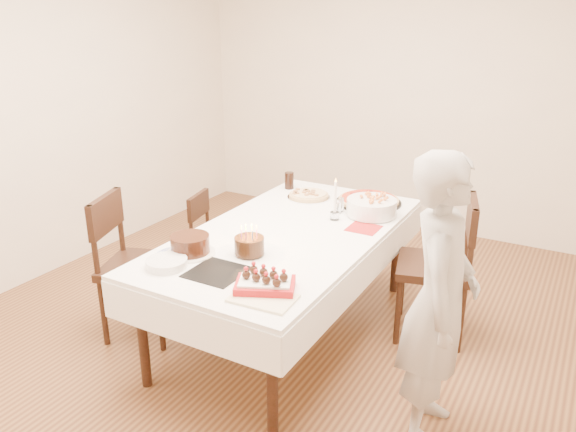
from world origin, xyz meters
The scene contains 22 objects.
floor centered at (0.00, 0.00, 0.00)m, with size 5.00×5.00×0.00m, color #502D1B.
wall_back centered at (0.00, 2.50, 1.35)m, with size 4.50×0.04×2.70m, color beige.
wall_left centered at (-2.25, 0.00, 1.35)m, with size 0.04×5.00×2.70m, color beige.
dining_table centered at (0.01, 0.07, 0.38)m, with size 1.14×2.14×0.75m, color white.
chair_right_savory centered at (0.86, 0.54, 0.50)m, with size 0.51×0.51×1.00m, color black, non-canonical shape.
chair_left_savory centered at (-0.83, 0.42, 0.39)m, with size 0.39×0.39×0.77m, color black, non-canonical shape.
chair_left_dessert centered at (-0.86, -0.42, 0.50)m, with size 0.51×0.51×0.99m, color black, non-canonical shape.
person centered at (1.13, -0.40, 0.76)m, with size 0.56×0.37×1.53m, color #BDB8B2.
pizza_white centered at (-0.20, 0.75, 0.77)m, with size 0.33×0.33×0.04m, color beige.
pizza_pepperoni centered at (0.25, 0.87, 0.77)m, with size 0.49×0.49×0.04m, color red.
red_placemat centered at (0.42, 0.37, 0.75)m, with size 0.20×0.20×0.01m, color #B21E1E.
pasta_bowl centered at (0.37, 0.62, 0.81)m, with size 0.35×0.35×0.11m, color white.
taper_candle centered at (0.18, 0.42, 0.90)m, with size 0.06×0.06×0.30m, color white.
shaker_pair centered at (0.15, 0.56, 0.80)m, with size 0.09×0.09×0.10m, color white, non-canonical shape.
cola_glass centered at (-0.45, 0.89, 0.82)m, with size 0.07×0.07×0.14m, color black.
layer_cake centered at (-0.32, -0.53, 0.81)m, with size 0.29×0.29×0.12m, color black.
cake_board centered at (-0.04, -0.66, 0.75)m, with size 0.30×0.30×0.01m, color black.
birthday_cake centered at (-0.01, -0.37, 0.84)m, with size 0.18×0.18×0.17m, color #311B0D.
strawberry_box centered at (0.31, -0.71, 0.79)m, with size 0.30×0.20×0.08m, color #A81316, non-canonical shape.
box_lid centered at (0.35, -0.79, 0.75)m, with size 0.32×0.21×0.03m, color beige.
plate_stack centered at (-0.33, -0.74, 0.77)m, with size 0.23×0.23×0.05m, color white.
china_plate centered at (-0.40, -0.59, 0.75)m, with size 0.22×0.22×0.01m, color white.
Camera 1 is at (1.69, -2.91, 2.12)m, focal length 35.00 mm.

